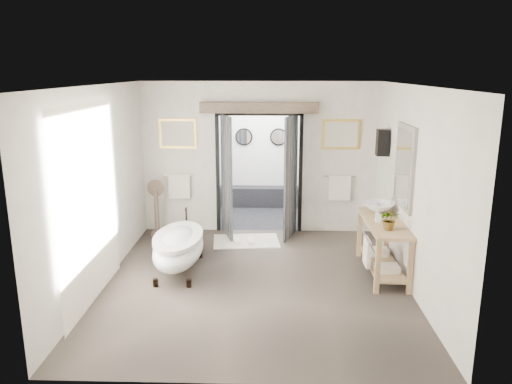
# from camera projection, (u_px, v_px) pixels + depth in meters

# --- Properties ---
(ground_plane) EXTENTS (5.00, 5.00, 0.00)m
(ground_plane) POSITION_uv_depth(u_px,v_px,m) (255.00, 282.00, 7.49)
(ground_plane) COLOR brown
(room_shell) EXTENTS (4.52, 5.02, 2.91)m
(room_shell) POSITION_uv_depth(u_px,v_px,m) (252.00, 162.00, 6.94)
(room_shell) COLOR silver
(room_shell) RESTS_ON ground_plane
(shower_room) EXTENTS (2.22, 2.01, 2.51)m
(shower_room) POSITION_uv_depth(u_px,v_px,m) (261.00, 171.00, 11.15)
(shower_room) COLOR #24252C
(shower_room) RESTS_ON ground_plane
(back_wall_dressing) EXTENTS (3.82, 0.79, 2.52)m
(back_wall_dressing) POSITION_uv_depth(u_px,v_px,m) (259.00, 154.00, 9.37)
(back_wall_dressing) COLOR black
(back_wall_dressing) RESTS_ON ground_plane
(clawfoot_tub) EXTENTS (0.75, 1.68, 0.82)m
(clawfoot_tub) POSITION_uv_depth(u_px,v_px,m) (179.00, 247.00, 7.82)
(clawfoot_tub) COLOR black
(clawfoot_tub) RESTS_ON ground_plane
(vanity) EXTENTS (0.57, 1.60, 0.85)m
(vanity) POSITION_uv_depth(u_px,v_px,m) (382.00, 243.00, 7.70)
(vanity) COLOR tan
(vanity) RESTS_ON ground_plane
(pedestal_mirror) EXTENTS (0.33, 0.21, 1.10)m
(pedestal_mirror) POSITION_uv_depth(u_px,v_px,m) (157.00, 212.00, 9.50)
(pedestal_mirror) COLOR #756351
(pedestal_mirror) RESTS_ON ground_plane
(rug) EXTENTS (1.27, 0.91, 0.01)m
(rug) POSITION_uv_depth(u_px,v_px,m) (246.00, 241.00, 9.27)
(rug) COLOR silver
(rug) RESTS_ON ground_plane
(slippers) EXTENTS (0.42, 0.30, 0.05)m
(slippers) POSITION_uv_depth(u_px,v_px,m) (244.00, 241.00, 9.19)
(slippers) COLOR #EFE1CE
(slippers) RESTS_ON rug
(basin) EXTENTS (0.55, 0.55, 0.17)m
(basin) POSITION_uv_depth(u_px,v_px,m) (379.00, 208.00, 8.04)
(basin) COLOR white
(basin) RESTS_ON vanity
(plant) EXTENTS (0.30, 0.27, 0.31)m
(plant) POSITION_uv_depth(u_px,v_px,m) (390.00, 219.00, 7.20)
(plant) COLOR gray
(plant) RESTS_ON vanity
(soap_bottle_a) EXTENTS (0.08, 0.08, 0.17)m
(soap_bottle_a) POSITION_uv_depth(u_px,v_px,m) (378.00, 217.00, 7.57)
(soap_bottle_a) COLOR gray
(soap_bottle_a) RESTS_ON vanity
(soap_bottle_b) EXTENTS (0.18, 0.18, 0.19)m
(soap_bottle_b) POSITION_uv_depth(u_px,v_px,m) (377.00, 206.00, 8.16)
(soap_bottle_b) COLOR gray
(soap_bottle_b) RESTS_ON vanity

